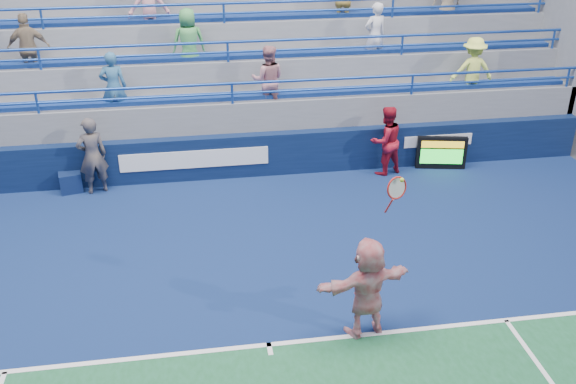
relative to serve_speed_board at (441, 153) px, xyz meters
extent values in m
plane|color=#333538|center=(-5.24, -6.14, -0.44)|extent=(120.00, 120.00, 0.00)
cube|color=navy|center=(-5.24, -3.94, -0.43)|extent=(18.00, 8.40, 0.02)
cube|color=white|center=(-5.24, -6.14, -0.42)|extent=(11.00, 0.10, 0.01)
cube|color=white|center=(-5.24, -6.24, -0.42)|extent=(0.08, 0.30, 0.01)
cube|color=#091736|center=(-5.24, 0.36, 0.11)|extent=(18.00, 0.30, 1.10)
cube|color=white|center=(-6.24, 0.20, 0.16)|extent=(3.60, 0.02, 0.45)
cube|color=white|center=(-0.04, 0.20, 0.26)|extent=(1.80, 0.02, 0.30)
cube|color=slate|center=(-5.24, 3.31, 0.11)|extent=(18.00, 5.60, 1.10)
cube|color=slate|center=(-5.24, 3.31, 0.49)|extent=(18.00, 5.60, 1.85)
cube|color=navy|center=(-5.24, 0.96, 1.46)|extent=(17.40, 0.45, 0.10)
cylinder|color=#1B4197|center=(-5.24, 0.56, 1.91)|extent=(18.00, 0.07, 0.07)
cube|color=slate|center=(-5.24, 3.81, 0.86)|extent=(18.00, 4.60, 2.60)
cube|color=navy|center=(-5.24, 1.96, 2.21)|extent=(17.40, 0.45, 0.10)
cylinder|color=#1B4197|center=(-5.24, 1.56, 2.66)|extent=(18.00, 0.07, 0.07)
cube|color=slate|center=(-5.24, 4.31, 1.24)|extent=(18.00, 3.60, 3.35)
cube|color=navy|center=(-5.24, 2.96, 2.96)|extent=(17.40, 0.45, 0.10)
cylinder|color=#1B4197|center=(-5.24, 2.56, 3.41)|extent=(18.00, 0.07, 0.07)
cube|color=slate|center=(-5.24, 4.81, 1.61)|extent=(18.00, 2.60, 4.10)
cube|color=slate|center=(-5.24, 5.31, 1.99)|extent=(18.00, 1.60, 4.85)
imported|color=#826E57|center=(-10.03, 1.96, 2.59)|extent=(1.03, 0.52, 1.70)
imported|color=silver|center=(-1.36, 1.96, 2.59)|extent=(0.71, 0.57, 1.70)
imported|color=#44964E|center=(-6.18, 1.96, 2.59)|extent=(0.90, 0.65, 1.70)
imported|color=#BA7880|center=(-4.31, 0.96, 1.84)|extent=(0.91, 0.75, 1.70)
imported|color=#2B5C83|center=(-8.03, 0.96, 1.84)|extent=(0.64, 0.43, 1.70)
imported|color=#CD858E|center=(-7.14, 2.96, 3.34)|extent=(1.17, 0.78, 1.70)
imported|color=#D6B753|center=(-1.99, 2.96, 3.34)|extent=(1.07, 0.67, 1.70)
imported|color=#EEFF63|center=(0.99, 0.96, 1.84)|extent=(1.14, 0.71, 1.70)
cube|color=black|center=(0.00, 0.01, 0.00)|extent=(1.26, 0.38, 0.87)
cube|color=gold|center=(0.00, -0.07, 0.26)|extent=(1.07, 0.02, 0.17)
cube|color=#19E533|center=(0.00, -0.07, -0.07)|extent=(1.07, 0.02, 0.39)
cube|color=#0D1B41|center=(-9.21, 0.14, -0.19)|extent=(0.60, 0.60, 0.50)
cube|color=#0D1B41|center=(-9.21, 0.36, 0.26)|extent=(0.50, 0.16, 0.39)
imported|color=white|center=(-3.61, -6.03, 0.45)|extent=(1.72, 0.87, 1.78)
torus|color=#AA1B15|center=(-3.26, -6.03, 2.23)|extent=(0.37, 0.21, 0.36)
cylinder|color=#AA1B15|center=(-3.36, -6.03, 1.93)|extent=(0.08, 0.20, 0.32)
sphere|color=#B2CA2F|center=(-3.21, -6.08, 2.38)|extent=(0.07, 0.07, 0.07)
imported|color=#121A33|center=(-8.59, -0.02, 0.50)|extent=(0.80, 0.66, 1.89)
imported|color=#A41224|center=(-1.51, -0.03, 0.45)|extent=(1.03, 0.91, 1.77)
camera|label=1|loc=(-6.19, -14.26, 6.51)|focal=40.00mm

